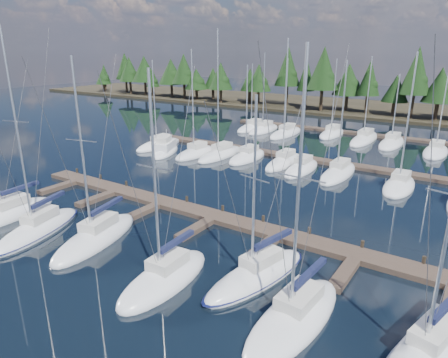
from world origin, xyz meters
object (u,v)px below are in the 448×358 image
Objects in this scene: front_sailboat_5 at (295,317)px; front_sailboat_3 at (165,278)px; main_dock at (212,219)px; front_sailboat_2 at (96,237)px; motor_yacht_left at (165,150)px; front_sailboat_4 at (257,275)px; front_sailboat_0 at (8,214)px; front_sailboat_1 at (38,229)px; front_sailboat_6 at (428,352)px.

front_sailboat_3 is at bearing -173.30° from front_sailboat_5.
main_dock is 13.84m from front_sailboat_5.
front_sailboat_2 is 1.73× the size of motor_yacht_left.
front_sailboat_2 reaches higher than front_sailboat_4.
front_sailboat_0 is 1.01× the size of front_sailboat_3.
front_sailboat_3 reaches higher than front_sailboat_4.
front_sailboat_1 is at bearing -3.94° from front_sailboat_0.
front_sailboat_6 is 42.54m from motor_yacht_left.
front_sailboat_0 is (-15.06, -9.06, 0.09)m from main_dock.
front_sailboat_4 is (12.70, 2.15, -0.01)m from front_sailboat_2.
main_dock is at bearing 158.24° from front_sailboat_6.
front_sailboat_0 is at bearing -177.93° from front_sailboat_5.
front_sailboat_5 is at bearing 2.07° from front_sailboat_0.
front_sailboat_1 reaches higher than front_sailboat_6.
front_sailboat_3 is (17.97, -0.03, -0.00)m from front_sailboat_0.
front_sailboat_4 is at bearing 9.63° from front_sailboat_2.
front_sailboat_5 is at bearing 6.70° from front_sailboat_3.
front_sailboat_2 reaches higher than front_sailboat_3.
front_sailboat_5 is (16.42, -0.38, 0.01)m from front_sailboat_2.
front_sailboat_4 is (22.55, 3.48, -0.01)m from front_sailboat_0.
front_sailboat_2 is 8.23m from front_sailboat_3.
front_sailboat_5 is at bearing 3.45° from front_sailboat_1.
motor_yacht_left is at bearing 142.17° from front_sailboat_5.
front_sailboat_3 is 5.77m from front_sailboat_4.
main_dock is at bearing 143.34° from front_sailboat_4.
main_dock is 18.84m from front_sailboat_6.
front_sailboat_1 is 13.06m from front_sailboat_3.
front_sailboat_2 is at bearing -170.37° from front_sailboat_4.
front_sailboat_1 is 1.18× the size of front_sailboat_3.
front_sailboat_0 is at bearing 179.92° from front_sailboat_3.
front_sailboat_2 is at bearing 170.53° from front_sailboat_3.
front_sailboat_6 is (10.01, -1.41, 0.02)m from front_sailboat_4.
front_sailboat_1 is 1.14× the size of front_sailboat_2.
front_sailboat_1 reaches higher than front_sailboat_4.
main_dock is 9.32m from front_sailboat_2.
front_sailboat_5 is 0.99× the size of front_sailboat_6.
front_sailboat_4 is 10.11m from front_sailboat_6.
front_sailboat_5 reaches higher than front_sailboat_0.
front_sailboat_5 reaches higher than main_dock.
front_sailboat_0 is 0.92× the size of front_sailboat_6.
front_sailboat_1 reaches higher than front_sailboat_5.
front_sailboat_5 is 1.81× the size of motor_yacht_left.
front_sailboat_0 reaches higher than motor_yacht_left.
main_dock is 2.92× the size of front_sailboat_6.
main_dock is 2.95× the size of front_sailboat_5.
front_sailboat_5 is at bearing -37.83° from motor_yacht_left.
front_sailboat_3 is at bearing -48.19° from motor_yacht_left.
front_sailboat_0 is at bearing 176.06° from front_sailboat_1.
front_sailboat_5 reaches higher than front_sailboat_2.
main_dock is 17.58m from front_sailboat_0.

